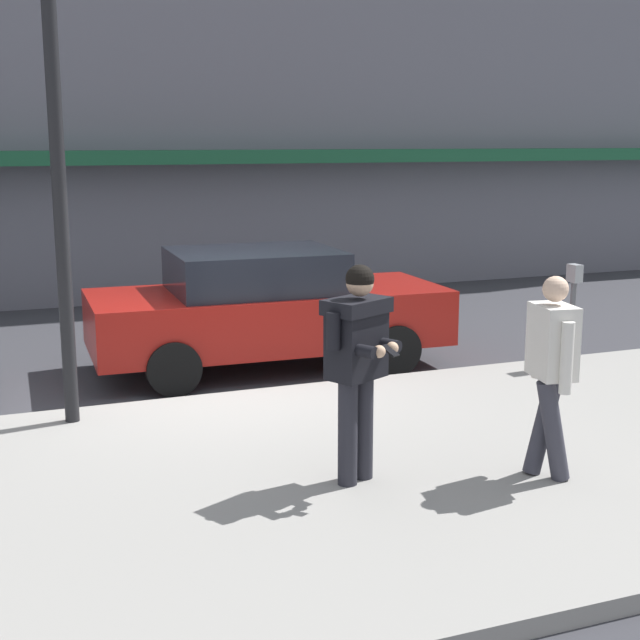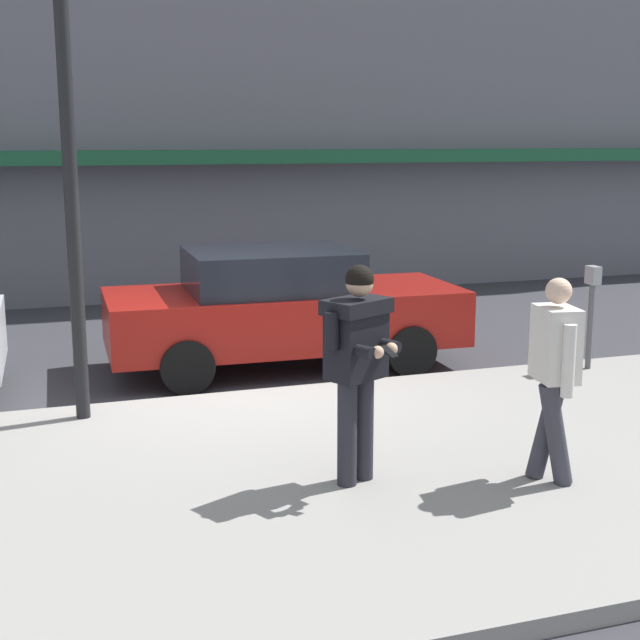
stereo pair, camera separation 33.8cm
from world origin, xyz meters
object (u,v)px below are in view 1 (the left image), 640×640
object	(u,v)px
pedestrian_in_light_coat	(552,364)
street_lamp_post	(55,114)
parked_sedan_mid	(266,308)
parking_meter	(573,300)
man_texting_on_phone	(357,350)

from	to	relation	value
pedestrian_in_light_coat	street_lamp_post	distance (m)	5.05
parked_sedan_mid	parking_meter	bearing A→B (deg)	-27.56
pedestrian_in_light_coat	parking_meter	xyz separation A→B (m)	(2.50, 3.03, -0.14)
man_texting_on_phone	parking_meter	xyz separation A→B (m)	(4.02, 2.55, -0.28)
man_texting_on_phone	parking_meter	bearing A→B (deg)	32.41
pedestrian_in_light_coat	street_lamp_post	bearing A→B (deg)	139.83
man_texting_on_phone	street_lamp_post	bearing A→B (deg)	128.79
man_texting_on_phone	pedestrian_in_light_coat	distance (m)	1.60
parking_meter	street_lamp_post	bearing A→B (deg)	-179.52
parked_sedan_mid	pedestrian_in_light_coat	distance (m)	4.90
street_lamp_post	pedestrian_in_light_coat	bearing A→B (deg)	-40.17
pedestrian_in_light_coat	street_lamp_post	world-z (taller)	street_lamp_post
pedestrian_in_light_coat	street_lamp_post	size ratio (longest dim) A/B	0.35
parking_meter	pedestrian_in_light_coat	bearing A→B (deg)	-129.49
parked_sedan_mid	street_lamp_post	world-z (taller)	street_lamp_post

